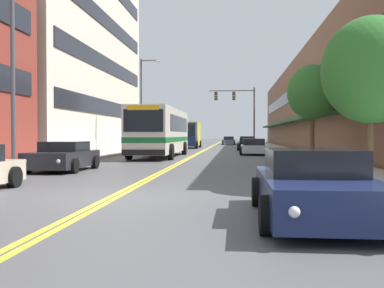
% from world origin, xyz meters
% --- Properties ---
extents(ground_plane, '(240.00, 240.00, 0.00)m').
position_xyz_m(ground_plane, '(0.00, 37.00, 0.00)').
color(ground_plane, '#4C4C4F').
extents(sidewalk_left, '(3.41, 106.00, 0.15)m').
position_xyz_m(sidewalk_left, '(-7.21, 37.00, 0.07)').
color(sidewalk_left, '#B2ADA5').
rests_on(sidewalk_left, ground_plane).
extents(sidewalk_right, '(3.41, 106.00, 0.15)m').
position_xyz_m(sidewalk_right, '(7.21, 37.00, 0.07)').
color(sidewalk_right, '#B2ADA5').
rests_on(sidewalk_right, ground_plane).
extents(centre_line, '(0.34, 106.00, 0.01)m').
position_xyz_m(centre_line, '(0.00, 37.00, 0.00)').
color(centre_line, yellow).
rests_on(centre_line, ground_plane).
extents(office_tower_left, '(12.08, 26.95, 28.69)m').
position_xyz_m(office_tower_left, '(-15.15, 29.89, 14.34)').
color(office_tower_left, beige).
rests_on(office_tower_left, ground_plane).
extents(storefront_row_right, '(9.10, 68.00, 9.49)m').
position_xyz_m(storefront_row_right, '(13.14, 37.00, 4.74)').
color(storefront_row_right, brown).
rests_on(storefront_row_right, ground_plane).
extents(city_bus, '(2.90, 11.54, 3.28)m').
position_xyz_m(city_bus, '(-2.17, 19.33, 1.85)').
color(city_bus, silver).
rests_on(city_bus, ground_plane).
extents(car_beige_parked_left_near, '(2.10, 4.90, 1.25)m').
position_xyz_m(car_beige_parked_left_near, '(-4.26, 30.44, 0.59)').
color(car_beige_parked_left_near, '#BCAD89').
rests_on(car_beige_parked_left_near, ground_plane).
extents(car_charcoal_parked_left_mid, '(2.17, 4.22, 1.25)m').
position_xyz_m(car_charcoal_parked_left_mid, '(-4.33, 7.36, 0.59)').
color(car_charcoal_parked_left_mid, '#232328').
rests_on(car_charcoal_parked_left_mid, ground_plane).
extents(car_navy_parked_right_foreground, '(2.12, 4.50, 1.28)m').
position_xyz_m(car_navy_parked_right_foreground, '(4.41, -2.30, 0.59)').
color(car_navy_parked_right_foreground, '#19234C').
rests_on(car_navy_parked_right_foreground, ground_plane).
extents(car_silver_parked_right_mid, '(2.14, 4.62, 1.24)m').
position_xyz_m(car_silver_parked_right_mid, '(4.45, 23.05, 0.57)').
color(car_silver_parked_right_mid, '#B7B7BC').
rests_on(car_silver_parked_right_mid, ground_plane).
extents(car_red_parked_right_far, '(2.12, 4.53, 1.35)m').
position_xyz_m(car_red_parked_right_far, '(4.41, 39.18, 0.63)').
color(car_red_parked_right_far, maroon).
rests_on(car_red_parked_right_far, ground_plane).
extents(car_black_parked_right_end, '(2.01, 4.21, 1.20)m').
position_xyz_m(car_black_parked_right_end, '(4.25, 32.26, 0.57)').
color(car_black_parked_right_end, black).
rests_on(car_black_parked_right_end, ground_plane).
extents(car_slate_blue_moving_lead, '(2.05, 4.34, 1.26)m').
position_xyz_m(car_slate_blue_moving_lead, '(2.09, 56.46, 0.59)').
color(car_slate_blue_moving_lead, '#475675').
rests_on(car_slate_blue_moving_lead, ground_plane).
extents(box_truck, '(2.66, 6.69, 3.00)m').
position_xyz_m(box_truck, '(-2.36, 38.88, 1.58)').
color(box_truck, '#19234C').
rests_on(box_truck, ground_plane).
extents(traffic_signal_mast, '(5.20, 0.38, 6.91)m').
position_xyz_m(traffic_signal_mast, '(3.51, 38.73, 4.88)').
color(traffic_signal_mast, '#47474C').
rests_on(traffic_signal_mast, ground_plane).
extents(street_lamp_left_near, '(2.75, 0.28, 8.93)m').
position_xyz_m(street_lamp_left_near, '(-4.93, 5.01, 5.29)').
color(street_lamp_left_near, '#47474C').
rests_on(street_lamp_left_near, ground_plane).
extents(street_lamp_left_far, '(1.84, 0.28, 8.28)m').
position_xyz_m(street_lamp_left_far, '(-5.08, 27.16, 4.84)').
color(street_lamp_left_far, '#47474C').
rests_on(street_lamp_left_far, ground_plane).
extents(street_tree_right_near, '(2.74, 2.74, 4.72)m').
position_xyz_m(street_tree_right_near, '(6.78, 2.19, 3.35)').
color(street_tree_right_near, brown).
rests_on(street_tree_right_near, sidewalk_right).
extents(street_tree_right_mid, '(2.61, 2.61, 5.04)m').
position_xyz_m(street_tree_right_mid, '(7.00, 12.47, 3.74)').
color(street_tree_right_mid, brown).
rests_on(street_tree_right_mid, sidewalk_right).
extents(fire_hydrant, '(0.32, 0.24, 0.78)m').
position_xyz_m(fire_hydrant, '(5.95, 7.09, 0.54)').
color(fire_hydrant, red).
rests_on(fire_hydrant, sidewalk_right).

